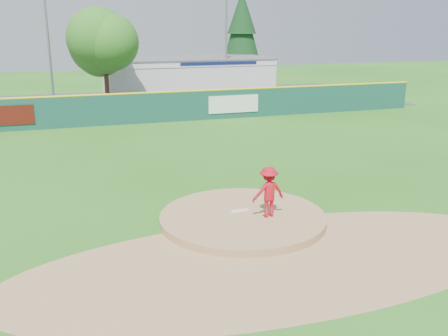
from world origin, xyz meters
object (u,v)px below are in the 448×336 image
object	(u,v)px
conifer_tree	(242,32)
van	(231,100)
deciduous_tree	(105,48)
light_pole_left	(47,28)
light_pole_right	(226,33)
pitcher	(269,192)
pool_building_grp	(186,75)

from	to	relation	value
conifer_tree	van	bearing A→B (deg)	-112.66
deciduous_tree	conifer_tree	bearing A→B (deg)	36.25
light_pole_left	conifer_tree	bearing A→B (deg)	25.35
light_pole_right	van	bearing A→B (deg)	-105.95
pitcher	pool_building_grp	xyz separation A→B (m)	(5.26, 32.39, 0.57)
van	conifer_tree	size ratio (longest dim) A/B	0.60
light_pole_left	van	bearing A→B (deg)	-26.05
pitcher	light_pole_left	world-z (taller)	light_pole_left
pool_building_grp	light_pole_right	xyz separation A→B (m)	(3.00, -2.99, 3.88)
pitcher	light_pole_right	xyz separation A→B (m)	(8.26, 29.39, 4.45)
conifer_tree	pool_building_grp	bearing A→B (deg)	-150.22
pool_building_grp	conifer_tree	distance (m)	8.95
conifer_tree	light_pole_left	world-z (taller)	light_pole_left
conifer_tree	light_pole_right	size ratio (longest dim) A/B	0.95
light_pole_left	light_pole_right	distance (m)	15.14
conifer_tree	light_pole_right	distance (m)	8.06
pool_building_grp	conifer_tree	size ratio (longest dim) A/B	1.60
pitcher	pool_building_grp	distance (m)	32.82
pool_building_grp	conifer_tree	xyz separation A→B (m)	(7.00, 4.01, 3.88)
pitcher	conifer_tree	size ratio (longest dim) A/B	0.18
deciduous_tree	van	bearing A→B (deg)	-25.81
deciduous_tree	conifer_tree	xyz separation A→B (m)	(15.00, 11.00, 0.99)
deciduous_tree	conifer_tree	size ratio (longest dim) A/B	0.77
van	deciduous_tree	distance (m)	10.32
pool_building_grp	light_pole_right	world-z (taller)	light_pole_right
van	deciduous_tree	size ratio (longest dim) A/B	0.77
deciduous_tree	light_pole_left	world-z (taller)	light_pole_left
deciduous_tree	light_pole_right	size ratio (longest dim) A/B	0.74
deciduous_tree	conifer_tree	world-z (taller)	conifer_tree
light_pole_right	conifer_tree	bearing A→B (deg)	60.26
conifer_tree	light_pole_left	xyz separation A→B (m)	(-19.00, -9.00, 0.51)
pitcher	light_pole_left	bearing A→B (deg)	-79.68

